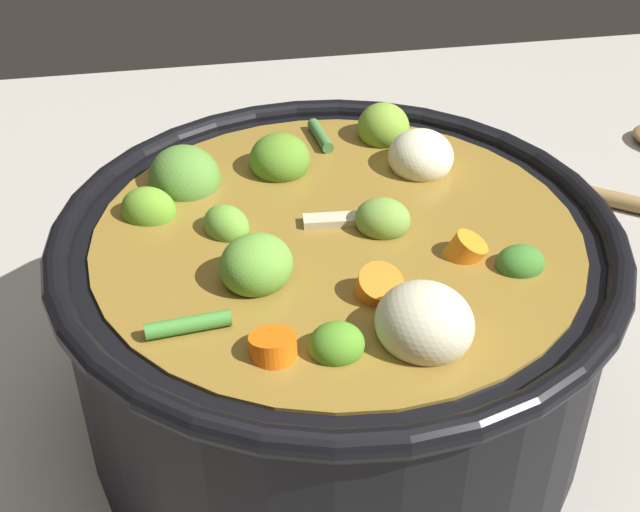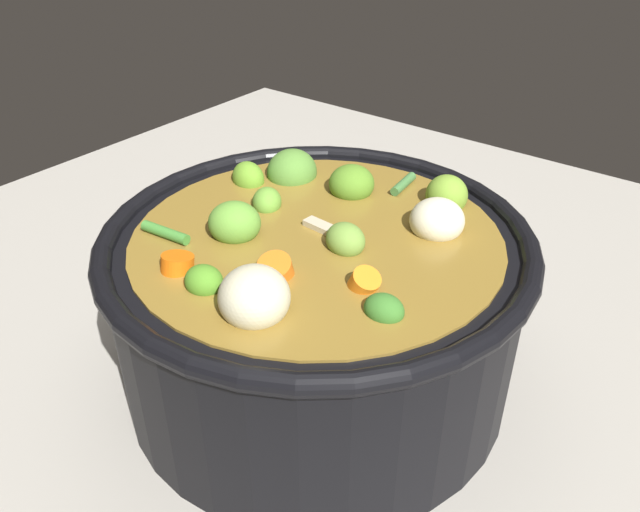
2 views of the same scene
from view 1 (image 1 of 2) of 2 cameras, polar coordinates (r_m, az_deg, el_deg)
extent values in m
plane|color=#9E998E|center=(0.57, 0.98, -9.81)|extent=(1.10, 1.10, 0.00)
cylinder|color=black|center=(0.52, 1.05, -4.69)|extent=(0.31, 0.31, 0.13)
torus|color=black|center=(0.48, 1.14, 1.36)|extent=(0.32, 0.32, 0.02)
cylinder|color=olive|center=(0.52, 1.06, -4.25)|extent=(0.27, 0.27, 0.13)
ellipsoid|color=olive|center=(0.57, 4.20, 8.45)|extent=(0.05, 0.05, 0.03)
ellipsoid|color=#649B34|center=(0.48, -6.20, 2.01)|extent=(0.04, 0.04, 0.02)
ellipsoid|color=#538633|center=(0.53, -8.91, 5.08)|extent=(0.05, 0.06, 0.04)
ellipsoid|color=#397529|center=(0.46, 13.04, -0.49)|extent=(0.03, 0.02, 0.02)
ellipsoid|color=#639829|center=(0.50, -11.23, 2.93)|extent=(0.04, 0.04, 0.03)
ellipsoid|color=#4D8A24|center=(0.40, 1.09, -5.88)|extent=(0.03, 0.02, 0.02)
ellipsoid|color=olive|center=(0.48, 4.28, 2.08)|extent=(0.04, 0.04, 0.02)
ellipsoid|color=#619B36|center=(0.44, -4.23, -0.60)|extent=(0.05, 0.05, 0.03)
ellipsoid|color=#558626|center=(0.53, -2.66, 6.40)|extent=(0.04, 0.04, 0.03)
cylinder|color=orange|center=(0.44, 3.83, -2.20)|extent=(0.03, 0.03, 0.02)
cylinder|color=orange|center=(0.47, 9.55, 0.31)|extent=(0.03, 0.02, 0.02)
cylinder|color=orange|center=(0.40, -3.09, -6.18)|extent=(0.03, 0.03, 0.02)
ellipsoid|color=beige|center=(0.54, 6.66, 6.53)|extent=(0.04, 0.04, 0.03)
ellipsoid|color=beige|center=(0.41, 6.89, -4.43)|extent=(0.07, 0.07, 0.04)
cylinder|color=#428733|center=(0.42, -8.69, -4.49)|extent=(0.04, 0.01, 0.01)
cylinder|color=#41743A|center=(0.57, 0.03, 7.95)|extent=(0.01, 0.04, 0.01)
cube|color=beige|center=(0.49, 0.93, 2.37)|extent=(0.04, 0.01, 0.01)
camera|label=2|loc=(0.33, 68.24, 7.89)|focal=35.80mm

